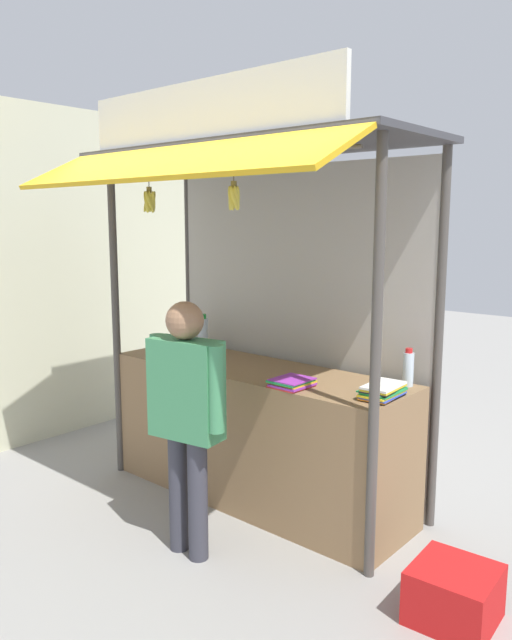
% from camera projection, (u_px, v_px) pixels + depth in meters
% --- Properties ---
extents(ground_plane, '(20.00, 20.00, 0.00)m').
position_uv_depth(ground_plane, '(256.00, 496.00, 4.54)').
color(ground_plane, gray).
extents(stall_counter, '(2.32, 0.69, 0.97)m').
position_uv_depth(stall_counter, '(256.00, 433.00, 4.47)').
color(stall_counter, olive).
rests_on(stall_counter, ground).
extents(stall_structure, '(2.52, 1.52, 2.86)m').
position_uv_depth(stall_structure, '(266.00, 262.00, 4.35)').
color(stall_structure, '#4C4742').
rests_on(stall_structure, ground).
extents(water_bottle_far_left, '(0.07, 0.07, 0.24)m').
position_uv_depth(water_bottle_far_left, '(184.00, 333.00, 5.18)').
color(water_bottle_far_left, silver).
rests_on(water_bottle_far_left, stall_counter).
extents(water_bottle_mid_left, '(0.08, 0.08, 0.30)m').
position_uv_depth(water_bottle_mid_left, '(203.00, 334.00, 4.96)').
color(water_bottle_mid_left, silver).
rests_on(water_bottle_mid_left, stall_counter).
extents(water_bottle_left, '(0.07, 0.07, 0.25)m').
position_uv_depth(water_bottle_left, '(408.00, 368.00, 3.90)').
color(water_bottle_left, silver).
rests_on(water_bottle_left, stall_counter).
extents(magazine_stack_front_left, '(0.23, 0.26, 0.05)m').
position_uv_depth(magazine_stack_front_left, '(292.00, 383.00, 3.90)').
color(magazine_stack_front_left, red).
rests_on(magazine_stack_front_left, stall_counter).
extents(magazine_stack_mid_right, '(0.21, 0.32, 0.05)m').
position_uv_depth(magazine_stack_mid_right, '(171.00, 357.00, 4.63)').
color(magazine_stack_mid_right, orange).
rests_on(magazine_stack_mid_right, stall_counter).
extents(magazine_stack_back_left, '(0.20, 0.31, 0.09)m').
position_uv_depth(magazine_stack_back_left, '(383.00, 391.00, 3.65)').
color(magazine_stack_back_left, black).
rests_on(magazine_stack_back_left, stall_counter).
extents(banana_bunch_rightmost, '(0.10, 0.10, 0.31)m').
position_uv_depth(banana_bunch_rightmost, '(150.00, 201.00, 4.25)').
color(banana_bunch_rightmost, '#332D23').
extents(banana_bunch_leftmost, '(0.09, 0.09, 0.30)m').
position_uv_depth(banana_bunch_leftmost, '(234.00, 197.00, 3.73)').
color(banana_bunch_leftmost, '#332D23').
extents(vendor_person, '(0.59, 0.26, 1.56)m').
position_uv_depth(vendor_person, '(186.00, 406.00, 3.62)').
color(vendor_person, '#383842').
rests_on(vendor_person, ground).
extents(plastic_crate, '(0.43, 0.43, 0.28)m').
position_uv_depth(plastic_crate, '(454.00, 594.00, 3.12)').
color(plastic_crate, red).
rests_on(plastic_crate, ground).
extents(neighbour_wall, '(0.20, 2.40, 3.04)m').
position_uv_depth(neighbour_wall, '(94.00, 272.00, 6.06)').
color(neighbour_wall, beige).
rests_on(neighbour_wall, ground).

